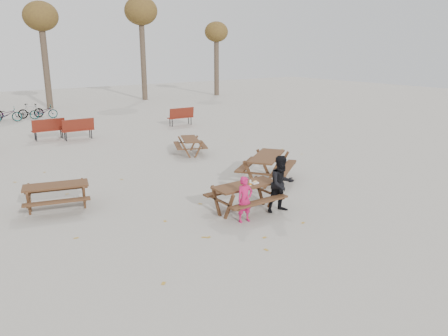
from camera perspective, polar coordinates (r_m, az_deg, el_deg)
ground at (r=12.00m, az=2.76°, el=-5.66°), size 80.00×80.00×0.00m
main_picnic_table at (r=11.80m, az=2.79°, el=-3.00°), size 1.80×1.45×0.78m
food_tray at (r=11.80m, az=4.09°, el=-1.97°), size 0.18×0.11×0.03m
bread_roll at (r=11.79m, az=4.09°, el=-1.78°), size 0.14×0.06×0.05m
soda_bottle at (r=11.60m, az=3.45°, el=-2.00°), size 0.07×0.07×0.17m
child at (r=11.12m, az=2.74°, el=-4.12°), size 0.47×0.34×1.20m
adult at (r=11.83m, az=7.52°, el=-2.08°), size 0.83×0.69×1.56m
picnic_table_east at (r=14.60m, az=5.59°, el=-0.02°), size 2.61×2.52×0.88m
picnic_table_north at (r=12.82m, az=-20.98°, el=-3.59°), size 1.98×1.74×0.73m
picnic_table_far at (r=18.28m, az=-4.43°, el=2.85°), size 1.74×1.90×0.66m
park_bench_row at (r=22.49m, az=-18.56°, el=4.96°), size 12.15×1.88×1.03m
bicycle_row at (r=29.76m, az=-26.64°, el=6.41°), size 6.47×2.09×0.99m
tree_row at (r=34.90m, az=-23.23°, el=17.42°), size 32.17×3.52×8.26m
fallen_leaves at (r=14.20m, az=-1.83°, el=-2.24°), size 11.00×11.00×0.01m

